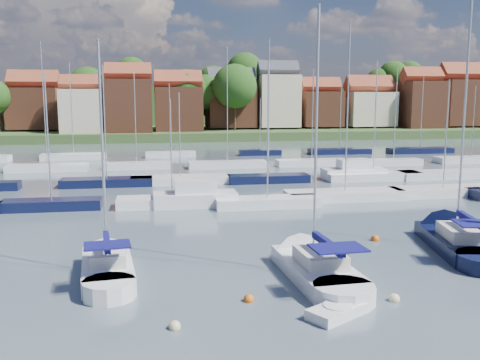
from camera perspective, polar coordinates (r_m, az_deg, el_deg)
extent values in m
plane|color=#404E57|center=(65.74, -1.57, 0.87)|extent=(260.00, 260.00, 0.00)
cube|color=white|center=(28.91, -13.95, -9.51)|extent=(3.14, 6.28, 1.20)
cone|color=white|center=(32.52, -14.13, -7.43)|extent=(2.82, 3.19, 2.52)
cylinder|color=white|center=(26.05, -13.77, -11.59)|extent=(2.77, 2.77, 1.20)
cube|color=silver|center=(28.22, -14.00, -7.95)|extent=(2.02, 2.69, 0.70)
cylinder|color=#B2B2B7|center=(28.02, -14.45, 2.89)|extent=(0.14, 0.14, 11.21)
cylinder|color=#B2B2B7|center=(27.18, -14.02, -6.74)|extent=(0.45, 3.35, 0.10)
cube|color=#101154|center=(27.14, -14.03, -6.44)|extent=(0.63, 3.21, 0.35)
cube|color=#101154|center=(26.05, -13.98, -6.74)|extent=(2.29, 1.73, 0.08)
cube|color=white|center=(28.25, 8.15, -9.77)|extent=(3.27, 7.09, 1.20)
cone|color=white|center=(32.15, 5.41, -7.39)|extent=(3.07, 3.53, 2.89)
cylinder|color=white|center=(25.23, 10.98, -12.19)|extent=(3.04, 3.04, 1.20)
cube|color=silver|center=(27.53, 8.55, -8.21)|extent=(2.18, 3.00, 0.70)
cylinder|color=#B2B2B7|center=(27.28, 8.12, 4.66)|extent=(0.14, 0.14, 12.85)
cylinder|color=#B2B2B7|center=(26.43, 9.34, -7.04)|extent=(0.31, 3.85, 0.10)
cube|color=#101154|center=(26.39, 9.35, -6.73)|extent=(0.50, 3.67, 0.35)
cube|color=#101154|center=(25.24, 10.42, -7.13)|extent=(2.55, 1.87, 0.08)
cube|color=black|center=(35.48, 22.34, -6.46)|extent=(4.75, 8.30, 1.20)
cone|color=black|center=(39.95, 19.95, -4.64)|extent=(3.95, 4.37, 3.25)
cube|color=silver|center=(34.76, 22.74, -5.18)|extent=(2.88, 3.64, 0.70)
cylinder|color=#B2B2B7|center=(34.83, 22.82, 6.57)|extent=(0.14, 0.14, 14.79)
cylinder|color=#B2B2B7|center=(33.59, 23.47, -4.22)|extent=(0.97, 4.27, 0.10)
cube|color=#101154|center=(33.55, 23.49, -3.97)|extent=(1.12, 4.10, 0.35)
cube|color=white|center=(23.77, 10.37, -13.67)|extent=(3.03, 2.53, 0.54)
cylinder|color=white|center=(23.71, 10.38, -13.33)|extent=(1.29, 1.29, 0.35)
sphere|color=beige|center=(22.50, -6.98, -15.48)|extent=(0.49, 0.49, 0.49)
sphere|color=#D85914|center=(25.02, 0.95, -12.82)|extent=(0.49, 0.49, 0.49)
sphere|color=beige|center=(26.05, 16.13, -12.29)|extent=(0.50, 0.50, 0.50)
sphere|color=#D85914|center=(35.94, 14.22, -6.27)|extent=(0.54, 0.54, 0.54)
cube|color=black|center=(46.65, -19.45, -2.57)|extent=(8.01, 2.24, 1.00)
cylinder|color=#B2B2B7|center=(45.91, -19.81, 4.26)|extent=(0.12, 0.12, 10.16)
cube|color=white|center=(45.60, -7.25, -2.39)|extent=(9.22, 2.58, 1.00)
cylinder|color=#B2B2B7|center=(44.92, -7.37, 3.36)|extent=(0.12, 0.12, 8.18)
cube|color=white|center=(45.01, 2.94, -2.47)|extent=(8.78, 2.46, 1.00)
cylinder|color=#B2B2B7|center=(44.21, 3.00, 5.21)|extent=(0.12, 0.12, 11.06)
cube|color=white|center=(49.08, 11.13, -1.67)|extent=(10.79, 3.02, 1.00)
cylinder|color=#B2B2B7|center=(48.26, 11.42, 7.63)|extent=(0.12, 0.12, 14.87)
cube|color=white|center=(53.56, 20.82, -1.21)|extent=(10.13, 2.84, 1.00)
cylinder|color=#B2B2B7|center=(52.93, 21.14, 4.45)|extent=(0.12, 0.12, 9.59)
cube|color=white|center=(45.48, -4.78, -2.18)|extent=(7.00, 2.60, 1.40)
cube|color=white|center=(45.28, -4.80, -0.82)|extent=(3.50, 2.20, 1.30)
cube|color=black|center=(57.03, -14.01, -0.29)|extent=(9.30, 2.60, 1.00)
cylinder|color=#B2B2B7|center=(56.38, -14.25, 5.98)|extent=(0.12, 0.12, 11.48)
cube|color=white|center=(57.27, -6.37, -0.04)|extent=(10.40, 2.91, 1.00)
cylinder|color=#B2B2B7|center=(56.71, -6.46, 4.84)|extent=(0.12, 0.12, 8.77)
cube|color=black|center=(57.80, 3.03, 0.09)|extent=(8.80, 2.46, 1.00)
cylinder|color=#B2B2B7|center=(57.11, 3.09, 7.71)|extent=(0.12, 0.12, 14.33)
cube|color=white|center=(61.33, 14.00, 0.35)|extent=(10.73, 3.00, 1.00)
cylinder|color=#B2B2B7|center=(60.72, 14.23, 6.49)|extent=(0.12, 0.12, 12.14)
cube|color=white|center=(64.95, 20.91, 0.49)|extent=(10.48, 2.93, 1.00)
cylinder|color=#B2B2B7|center=(64.42, 21.19, 5.46)|extent=(0.12, 0.12, 10.28)
cube|color=white|center=(61.34, 12.03, 0.56)|extent=(7.00, 2.60, 1.40)
cube|color=white|center=(61.20, 12.07, 1.58)|extent=(3.50, 2.20, 1.30)
cube|color=white|center=(70.47, -19.83, 1.18)|extent=(9.71, 2.72, 1.00)
cylinder|color=#B2B2B7|center=(69.90, -20.18, 7.64)|extent=(0.12, 0.12, 14.88)
cube|color=white|center=(69.60, -10.95, 1.46)|extent=(8.49, 2.38, 1.00)
cylinder|color=#B2B2B7|center=(69.08, -11.11, 6.52)|extent=(0.12, 0.12, 11.31)
cube|color=white|center=(69.51, -1.34, 1.61)|extent=(10.16, 2.85, 1.00)
cylinder|color=#B2B2B7|center=(68.94, -1.37, 8.05)|extent=(0.12, 0.12, 14.59)
cube|color=white|center=(72.08, 7.64, 1.80)|extent=(9.53, 2.67, 1.00)
cylinder|color=#B2B2B7|center=(71.56, 7.75, 6.93)|extent=(0.12, 0.12, 11.91)
cube|color=white|center=(74.76, 16.04, 1.78)|extent=(7.62, 2.13, 1.00)
cylinder|color=#B2B2B7|center=(74.26, 16.26, 6.81)|extent=(0.12, 0.12, 12.13)
cube|color=white|center=(81.56, 23.41, 1.97)|extent=(10.17, 2.85, 1.00)
cylinder|color=#B2B2B7|center=(81.14, 23.64, 5.73)|extent=(0.12, 0.12, 9.73)
cube|color=white|center=(82.33, -17.31, 2.36)|extent=(9.24, 2.59, 1.00)
cylinder|color=#B2B2B7|center=(81.87, -17.54, 7.29)|extent=(0.12, 0.12, 13.17)
cube|color=white|center=(82.32, -7.41, 2.69)|extent=(7.57, 2.12, 1.00)
cylinder|color=#B2B2B7|center=(81.90, -7.49, 6.60)|extent=(0.12, 0.12, 10.24)
cube|color=black|center=(84.11, 2.15, 2.90)|extent=(6.58, 1.84, 1.00)
cylinder|color=#B2B2B7|center=(83.75, 2.16, 5.96)|extent=(0.12, 0.12, 8.01)
cube|color=black|center=(87.58, 10.57, 2.99)|extent=(9.92, 2.78, 1.00)
cylinder|color=#B2B2B7|center=(87.17, 10.68, 6.89)|extent=(0.12, 0.12, 10.92)
cube|color=black|center=(92.05, 18.63, 2.96)|extent=(10.55, 2.95, 1.00)
cylinder|color=#B2B2B7|center=(91.65, 18.83, 6.85)|extent=(0.12, 0.12, 11.51)
cube|color=#3C562B|center=(142.04, -5.81, 5.33)|extent=(200.00, 70.00, 3.00)
cube|color=#3C562B|center=(166.77, -6.38, 7.48)|extent=(200.00, 60.00, 14.00)
cube|color=brown|center=(124.80, -21.01, 7.16)|extent=(10.37, 9.97, 8.73)
cube|color=brown|center=(124.80, -21.15, 9.74)|extent=(10.57, 5.13, 5.13)
cube|color=beige|center=(114.38, -16.48, 7.03)|extent=(8.09, 8.80, 8.96)
cube|color=brown|center=(114.36, -16.60, 9.77)|extent=(8.25, 4.00, 4.00)
cube|color=brown|center=(114.53, -11.73, 7.72)|extent=(9.36, 10.17, 10.97)
cube|color=brown|center=(114.59, -11.84, 11.03)|extent=(9.54, 4.63, 4.63)
cube|color=brown|center=(116.31, -6.57, 7.48)|extent=(9.90, 8.56, 9.42)
cube|color=brown|center=(116.31, -6.62, 10.40)|extent=(10.10, 4.90, 4.90)
cube|color=brown|center=(122.47, -0.96, 7.91)|extent=(10.59, 8.93, 9.49)
cube|color=#383A42|center=(122.50, -0.96, 10.74)|extent=(10.80, 5.24, 5.24)
cube|color=beige|center=(123.62, 4.03, 8.40)|extent=(9.01, 8.61, 11.65)
cube|color=#383A42|center=(123.74, 4.06, 11.61)|extent=(9.19, 4.46, 4.46)
cube|color=brown|center=(127.61, 8.51, 7.52)|extent=(9.10, 9.34, 8.00)
cube|color=brown|center=(127.59, 8.56, 9.82)|extent=(9.28, 4.50, 4.50)
cube|color=beige|center=(131.32, 13.50, 7.39)|extent=(10.86, 9.59, 7.88)
cube|color=brown|center=(131.29, 13.59, 9.68)|extent=(11.07, 5.37, 5.37)
cube|color=brown|center=(133.93, 18.67, 7.60)|extent=(9.18, 9.96, 10.97)
cube|color=brown|center=(133.98, 18.81, 10.42)|extent=(9.36, 4.54, 4.54)
cube|color=brown|center=(140.72, 22.58, 7.63)|extent=(11.39, 9.67, 10.76)
cube|color=brown|center=(140.80, 22.74, 10.38)|extent=(11.62, 5.64, 5.64)
cylinder|color=#382619|center=(154.59, 15.92, 8.38)|extent=(0.50, 0.50, 4.47)
sphere|color=#2E551A|center=(154.68, 16.02, 10.63)|extent=(8.18, 8.18, 8.18)
cylinder|color=#382619|center=(121.16, -3.56, 6.41)|extent=(0.50, 0.50, 4.46)
sphere|color=#2E551A|center=(121.03, -3.58, 9.27)|extent=(8.15, 8.15, 8.15)
cylinder|color=#382619|center=(140.23, 0.52, 8.71)|extent=(0.50, 0.50, 5.15)
sphere|color=#2E551A|center=(140.37, 0.52, 11.57)|extent=(9.41, 9.41, 9.41)
cylinder|color=#382619|center=(140.87, -11.41, 8.58)|extent=(0.50, 0.50, 4.56)
sphere|color=#2E551A|center=(140.98, -11.49, 11.10)|extent=(8.34, 8.34, 8.34)
cylinder|color=#382619|center=(130.63, -15.79, 6.43)|extent=(0.50, 0.50, 5.15)
sphere|color=#2E551A|center=(130.54, -15.92, 9.49)|extent=(9.42, 9.42, 9.42)
cylinder|color=#382619|center=(135.17, -22.31, 7.27)|extent=(0.50, 0.50, 3.42)
sphere|color=#2E551A|center=(135.16, -22.43, 9.23)|extent=(6.26, 6.26, 6.26)
cylinder|color=#382619|center=(131.27, 0.56, 6.47)|extent=(0.50, 0.50, 3.77)
sphere|color=#2E551A|center=(131.14, 0.56, 8.70)|extent=(6.89, 6.89, 6.89)
cylinder|color=#382619|center=(116.90, -0.57, 6.51)|extent=(0.50, 0.50, 5.21)
sphere|color=#2E551A|center=(116.81, -0.57, 9.98)|extent=(9.53, 9.53, 9.53)
cylinder|color=#382619|center=(144.72, 20.03, 6.01)|extent=(0.50, 0.50, 2.97)
sphere|color=#2E551A|center=(144.60, 20.12, 7.61)|extent=(5.44, 5.44, 5.44)
cylinder|color=#382619|center=(118.60, -5.68, 6.42)|extent=(0.50, 0.50, 4.84)
sphere|color=#2E551A|center=(118.49, -5.73, 9.59)|extent=(8.85, 8.85, 8.85)
cylinder|color=#382619|center=(153.09, 14.48, 8.30)|extent=(0.50, 0.50, 3.72)
sphere|color=#2E551A|center=(153.14, 14.56, 10.19)|extent=(6.80, 6.80, 6.80)
cylinder|color=#382619|center=(134.35, 18.66, 6.12)|extent=(0.50, 0.50, 4.05)
sphere|color=#2E551A|center=(134.23, 18.78, 8.46)|extent=(7.40, 7.40, 7.40)
cylinder|color=#382619|center=(138.66, -2.91, 8.42)|extent=(0.50, 0.50, 3.93)
sphere|color=#2E551A|center=(138.71, -2.93, 10.63)|extent=(7.19, 7.19, 7.19)
cylinder|color=#382619|center=(130.87, 8.25, 6.38)|extent=(0.50, 0.50, 3.82)
sphere|color=#2E551A|center=(130.75, 8.30, 8.66)|extent=(6.99, 6.99, 6.99)
cylinder|color=#382619|center=(118.07, -13.61, 5.87)|extent=(0.50, 0.50, 3.48)
sphere|color=#2E551A|center=(117.93, -13.70, 8.16)|extent=(6.37, 6.37, 6.37)
cylinder|color=#382619|center=(143.66, 18.25, 6.09)|extent=(0.50, 0.50, 2.99)
sphere|color=#2E551A|center=(143.54, 18.34, 7.70)|extent=(5.46, 5.46, 5.46)
cylinder|color=#382619|center=(124.29, -3.63, 6.19)|extent=(0.50, 0.50, 3.25)
sphere|color=#2E551A|center=(124.15, -3.65, 8.22)|extent=(5.94, 5.94, 5.94)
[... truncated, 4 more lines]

